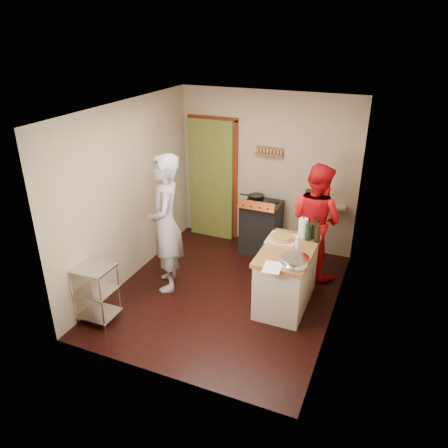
% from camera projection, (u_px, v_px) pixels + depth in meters
% --- Properties ---
extents(floor, '(3.50, 3.50, 0.00)m').
position_uv_depth(floor, '(225.00, 293.00, 6.27)').
color(floor, black).
rests_on(floor, ground).
extents(back_wall, '(3.00, 0.44, 2.60)m').
position_uv_depth(back_wall, '(231.00, 176.00, 7.51)').
color(back_wall, gray).
rests_on(back_wall, ground).
extents(left_wall, '(0.04, 3.50, 2.60)m').
position_uv_depth(left_wall, '(129.00, 194.00, 6.25)').
color(left_wall, gray).
rests_on(left_wall, ground).
extents(right_wall, '(0.04, 3.50, 2.60)m').
position_uv_depth(right_wall, '(342.00, 229.00, 5.19)').
color(right_wall, gray).
rests_on(right_wall, ground).
extents(ceiling, '(3.00, 3.50, 0.02)m').
position_uv_depth(ceiling, '(226.00, 108.00, 5.17)').
color(ceiling, white).
rests_on(ceiling, back_wall).
extents(stove, '(0.60, 0.63, 1.00)m').
position_uv_depth(stove, '(261.00, 226.00, 7.25)').
color(stove, black).
rests_on(stove, ground).
extents(wire_shelving, '(0.48, 0.40, 0.80)m').
position_uv_depth(wire_shelving, '(96.00, 291.00, 5.53)').
color(wire_shelving, silver).
rests_on(wire_shelving, ground).
extents(island, '(0.70, 1.25, 1.16)m').
position_uv_depth(island, '(287.00, 275.00, 5.85)').
color(island, '#B4A999').
rests_on(island, ground).
extents(person_stripe, '(0.77, 0.86, 1.98)m').
position_uv_depth(person_stripe, '(165.00, 224.00, 6.05)').
color(person_stripe, '#B3B4B8').
rests_on(person_stripe, ground).
extents(person_red, '(1.06, 0.98, 1.74)m').
position_uv_depth(person_red, '(316.00, 220.00, 6.45)').
color(person_red, red).
rests_on(person_red, ground).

